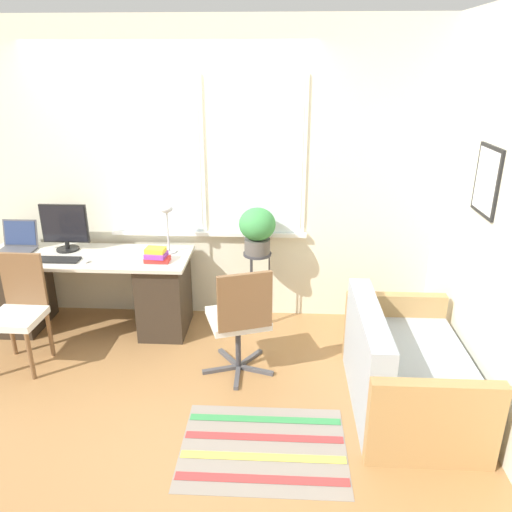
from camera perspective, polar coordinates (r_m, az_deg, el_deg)
ground_plane at (r=4.50m, az=-10.16°, el=-10.17°), size 14.00×14.00×0.00m
wall_back_with_window at (r=4.65m, az=-9.12°, el=9.00°), size 9.00×0.12×2.70m
wall_right_with_picture at (r=4.11m, az=23.24°, el=5.84°), size 0.08×9.00×2.70m
desk at (r=4.81m, az=-18.32°, el=-3.67°), size 1.83×0.64×0.72m
laptop at (r=5.01m, az=-25.65°, el=1.16°), size 0.32×0.29×0.26m
monitor at (r=4.81m, az=-21.01°, el=3.08°), size 0.42×0.20×0.43m
keyboard at (r=4.64m, az=-21.90°, el=-0.40°), size 0.41×0.13×0.02m
mouse at (r=4.50m, az=-18.75°, el=-0.51°), size 0.04×0.07×0.03m
desk_lamp at (r=4.47m, az=-10.13°, el=4.15°), size 0.14×0.14×0.44m
book_stack at (r=4.36m, az=-11.32°, el=0.09°), size 0.21×0.17×0.12m
desk_chair_wooden at (r=4.42m, az=-25.47°, el=-5.48°), size 0.40×0.41×0.91m
office_chair_swivel at (r=3.85m, az=-1.84°, el=-7.14°), size 0.58×0.57×0.93m
couch_loveseat at (r=3.79m, az=16.60°, el=-12.61°), size 0.79×1.27×0.75m
plant_stand at (r=4.52m, az=0.15°, el=-0.79°), size 0.26×0.26×0.72m
potted_plant at (r=4.41m, az=0.15°, el=3.18°), size 0.32×0.32×0.42m
floor_rug_striped at (r=3.45m, az=0.85°, el=-21.02°), size 1.07×0.80×0.01m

